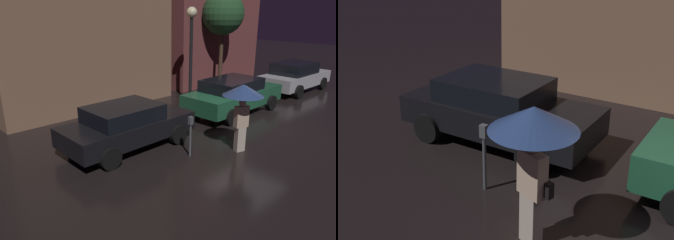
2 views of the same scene
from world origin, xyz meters
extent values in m
cube|color=black|center=(-4.27, 1.45, 0.59)|extent=(4.04, 1.78, 0.57)
cube|color=black|center=(-4.43, 1.45, 1.10)|extent=(2.11, 1.55, 0.46)
cylinder|color=black|center=(-3.02, 2.32, 0.31)|extent=(0.62, 0.22, 0.62)
cylinder|color=black|center=(-3.02, 0.58, 0.31)|extent=(0.62, 0.22, 0.62)
cylinder|color=black|center=(-5.51, 2.32, 0.31)|extent=(0.62, 0.22, 0.62)
cylinder|color=black|center=(-5.51, 0.58, 0.31)|extent=(0.62, 0.22, 0.62)
cube|color=beige|center=(-2.09, -1.03, 0.38)|extent=(0.33, 0.27, 0.75)
cube|color=#D1B293|center=(-2.09, -1.03, 1.06)|extent=(0.45, 0.31, 0.63)
sphere|color=tan|center=(-2.09, -1.03, 1.48)|extent=(0.20, 0.20, 0.20)
cylinder|color=black|center=(-2.09, -1.03, 1.31)|extent=(0.02, 0.02, 0.74)
cone|color=navy|center=(-2.09, -1.03, 1.84)|extent=(1.16, 1.16, 0.32)
cube|color=black|center=(-1.87, -1.03, 0.91)|extent=(0.18, 0.14, 0.22)
cylinder|color=#4C5154|center=(-3.42, -0.29, 0.48)|extent=(0.06, 0.06, 0.96)
cube|color=#4C5154|center=(-3.42, -0.29, 1.07)|extent=(0.12, 0.10, 0.22)
camera|label=1|loc=(-9.70, -6.05, 4.00)|focal=35.00mm
camera|label=2|loc=(0.26, -5.20, 3.80)|focal=45.00mm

